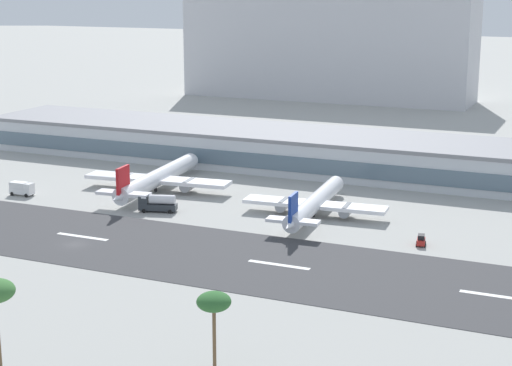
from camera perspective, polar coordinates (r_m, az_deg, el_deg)
name	(u,v)px	position (r m, az deg, el deg)	size (l,w,h in m)	color
ground_plane	(75,245)	(168.48, -12.26, -4.14)	(1400.00, 1400.00, 0.00)	#9E9E99
runway_strip	(89,238)	(172.22, -11.32, -3.69)	(800.00, 32.26, 0.08)	#38383A
runway_centreline_dash_4	(82,237)	(173.13, -11.77, -3.61)	(12.00, 1.20, 0.01)	white
runway_centreline_dash_5	(279,265)	(153.06, 1.58, -5.61)	(12.00, 1.20, 0.01)	white
runway_centreline_dash_6	(497,296)	(143.93, 16.12, -7.42)	(12.00, 1.20, 0.01)	white
terminal_building	(300,150)	(232.38, 3.00, 2.29)	(194.23, 29.30, 10.01)	silver
distant_hotel_block	(327,49)	(372.47, 4.90, 9.13)	(127.30, 29.83, 43.89)	#BCBCC1
airliner_red_tail_gate_0	(156,179)	(206.92, -6.87, 0.27)	(37.77, 47.14, 9.85)	white
airliner_navy_tail_gate_1	(314,204)	(183.77, 3.96, -1.45)	(32.41, 42.69, 8.91)	white
service_box_truck_0	(22,188)	(209.68, -15.71, -0.35)	(6.05, 2.79, 3.25)	white
service_fuel_truck_1	(158,203)	(188.69, -6.73, -1.37)	(8.89, 4.99, 3.95)	#2D3338
service_baggage_tug_2	(421,240)	(167.10, 11.21, -3.86)	(2.36, 3.44, 2.20)	#B2231E
palm_tree_1	(214,303)	(110.23, -2.90, -8.20)	(4.61, 4.61, 10.94)	brown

